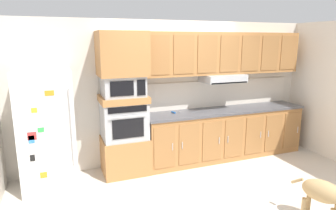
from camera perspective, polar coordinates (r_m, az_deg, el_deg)
The scene contains 14 objects.
ground_plane at distance 4.75m, azimuth 5.38°, elevation -14.66°, with size 9.60×9.60×0.00m, color beige.
back_kitchen_wall at distance 5.32m, azimuth 0.37°, elevation 2.62°, with size 6.20×0.12×2.50m, color beige.
refrigerator at distance 4.64m, azimuth -22.47°, elevation -4.52°, with size 0.76×0.73×1.76m.
oven_base_cabinet at distance 4.99m, azimuth -8.34°, elevation -9.57°, with size 0.74×0.62×0.60m, color #A8703D.
built_in_oven at distance 4.79m, azimuth -8.55°, elevation -2.91°, with size 0.70×0.62×0.60m.
appliance_mid_shelf at distance 4.72m, azimuth -8.70°, elevation 1.20°, with size 0.74×0.62×0.10m, color #A8703D.
microwave at distance 4.68m, azimuth -8.77°, elevation 3.71°, with size 0.64×0.54×0.32m.
appliance_upper_cabinet at distance 4.63m, azimuth -8.99°, elevation 9.84°, with size 0.74×0.62×0.68m, color #A8703D.
lower_cabinet_run at distance 5.62m, azimuth 10.98°, elevation -5.58°, with size 3.07×0.63×0.88m.
countertop_slab at distance 5.50m, azimuth 11.16°, elevation -1.01°, with size 3.11×0.64×0.04m, color #4C4C51.
backsplash_panel at distance 5.69m, azimuth 9.74°, elevation 2.26°, with size 3.11×0.02×0.50m, color silver.
upper_cabinet_with_hood at distance 5.47m, azimuth 10.89°, elevation 9.55°, with size 3.07×0.48×0.88m.
screwdriver at distance 5.11m, azimuth 1.16°, elevation -1.41°, with size 0.15×0.13×0.03m.
dog at distance 4.08m, azimuth 28.78°, elevation -14.86°, with size 0.44×0.82×0.59m.
Camera 1 is at (-1.90, -3.78, 2.16)m, focal length 31.34 mm.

